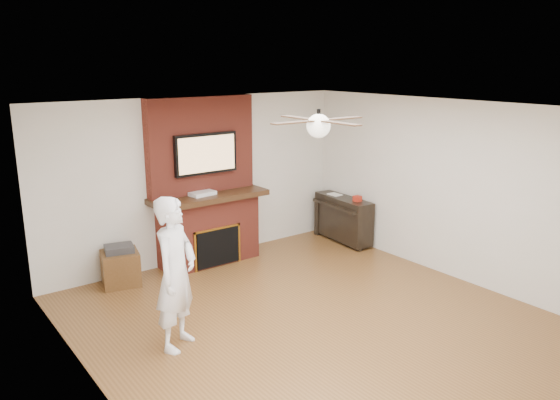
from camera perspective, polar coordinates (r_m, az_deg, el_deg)
room_shell at (r=6.16m, az=3.87°, el=-2.21°), size 5.36×5.86×2.86m
fireplace at (r=8.25m, az=-7.74°, el=0.16°), size 1.78×0.64×2.50m
tv at (r=8.07m, az=-7.74°, el=4.82°), size 1.00×0.08×0.60m
ceiling_fan at (r=5.94m, az=4.04°, el=7.84°), size 1.21×1.21×0.31m
person at (r=5.88m, az=-10.85°, el=-7.56°), size 0.73×0.69×1.67m
side_table at (r=7.86m, az=-16.34°, el=-6.67°), size 0.59×0.59×0.56m
piano at (r=9.31m, az=6.60°, el=-1.87°), size 0.53×1.20×0.86m
cable_box at (r=8.09m, az=-8.10°, el=0.68°), size 0.40×0.26×0.05m
candle_orange at (r=8.28m, az=-8.14°, el=-6.55°), size 0.07×0.07×0.13m
candle_green at (r=8.34m, az=-7.13°, el=-6.51°), size 0.07×0.07×0.09m
candle_cream at (r=8.43m, az=-6.40°, el=-6.17°), size 0.08×0.08×0.11m
candle_blue at (r=8.47m, az=-5.58°, el=-6.19°), size 0.06×0.06×0.08m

